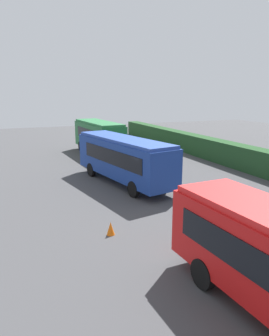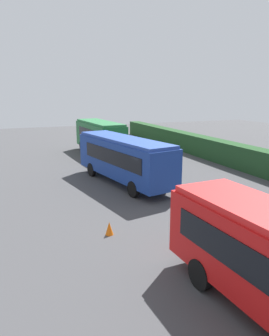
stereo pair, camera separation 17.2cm
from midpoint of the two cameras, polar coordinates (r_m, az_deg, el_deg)
The scene contains 4 objects.
ground_plane at distance 20.07m, azimuth 2.41°, elevation -4.45°, with size 84.62×84.62×0.00m, color #424244.
bus_green at distance 32.58m, azimuth -6.12°, elevation 5.85°, with size 8.78×3.12×3.31m.
bus_blue at distance 21.70m, azimuth -1.78°, elevation 1.94°, with size 9.81×4.07×3.19m.
traffic_cone at distance 14.31m, azimuth -4.22°, elevation -10.79°, with size 0.36×0.36×0.60m, color orange.
Camera 2 is at (17.45, -7.75, 6.17)m, focal length 33.81 mm.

